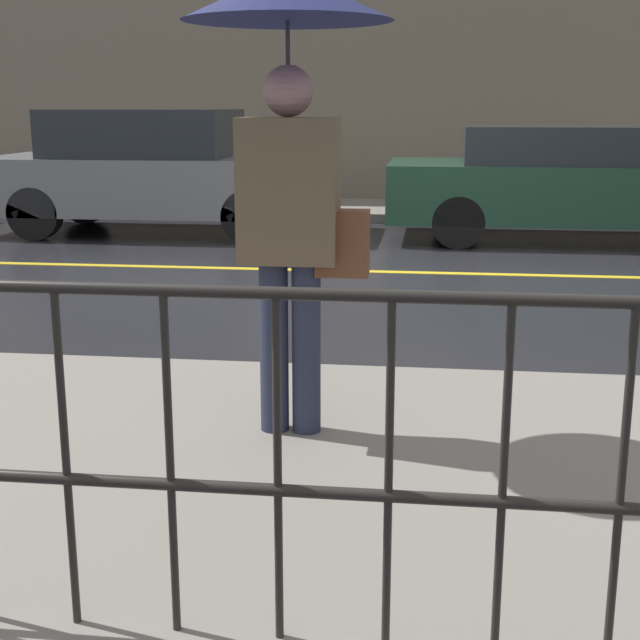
# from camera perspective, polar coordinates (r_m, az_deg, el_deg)

# --- Properties ---
(ground_plane) EXTENTS (80.00, 80.00, 0.00)m
(ground_plane) POSITION_cam_1_polar(r_m,az_deg,el_deg) (9.01, 6.47, 3.02)
(ground_plane) COLOR black
(sidewalk_near) EXTENTS (28.00, 3.05, 0.13)m
(sidewalk_near) POSITION_cam_1_polar(r_m,az_deg,el_deg) (3.88, 5.23, -10.37)
(sidewalk_near) COLOR slate
(sidewalk_near) RESTS_ON ground_plane
(sidewalk_far) EXTENTS (28.00, 2.16, 0.13)m
(sidewalk_far) POSITION_cam_1_polar(r_m,az_deg,el_deg) (13.82, 6.80, 6.95)
(sidewalk_far) COLOR slate
(sidewalk_far) RESTS_ON ground_plane
(lane_marking) EXTENTS (25.20, 0.12, 0.01)m
(lane_marking) POSITION_cam_1_polar(r_m,az_deg,el_deg) (9.01, 6.47, 3.04)
(lane_marking) COLOR gold
(lane_marking) RESTS_ON ground_plane
(railing_foreground) EXTENTS (12.00, 0.04, 1.04)m
(railing_foreground) POSITION_cam_1_polar(r_m,az_deg,el_deg) (2.43, 4.47, -7.24)
(railing_foreground) COLOR black
(railing_foreground) RESTS_ON sidewalk_near
(pedestrian) EXTENTS (0.92, 0.92, 2.06)m
(pedestrian) POSITION_cam_1_polar(r_m,az_deg,el_deg) (4.01, -1.95, 14.28)
(pedestrian) COLOR #23283D
(pedestrian) RESTS_ON sidewalk_near
(car_grey) EXTENTS (4.37, 1.88, 1.59)m
(car_grey) POSITION_cam_1_polar(r_m,az_deg,el_deg) (11.94, -10.48, 9.34)
(car_grey) COLOR slate
(car_grey) RESTS_ON ground_plane
(car_dark_green) EXTENTS (4.49, 1.89, 1.40)m
(car_dark_green) POSITION_cam_1_polar(r_m,az_deg,el_deg) (11.51, 15.62, 8.52)
(car_dark_green) COLOR #193828
(car_dark_green) RESTS_ON ground_plane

